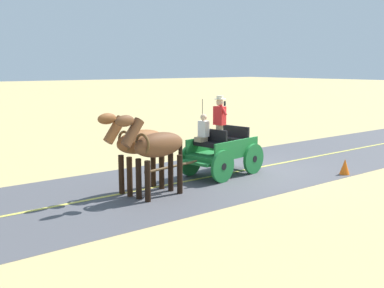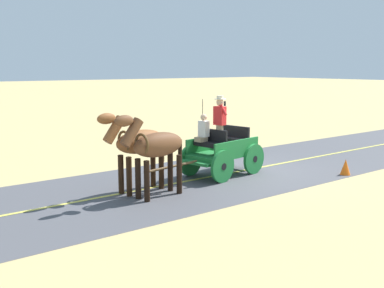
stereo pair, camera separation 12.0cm
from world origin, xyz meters
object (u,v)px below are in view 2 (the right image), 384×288
at_px(horse_drawn_carriage, 221,149).
at_px(horse_near_side, 155,147).
at_px(horse_off_side, 138,144).
at_px(traffic_cone, 345,167).

distance_m(horse_drawn_carriage, horse_near_side, 3.09).
bearing_deg(horse_drawn_carriage, horse_off_side, 92.28).
xyz_separation_m(horse_drawn_carriage, horse_off_side, (-0.12, 3.05, 0.51)).
distance_m(horse_drawn_carriage, traffic_cone, 3.96).
bearing_deg(horse_near_side, horse_drawn_carriage, -74.45).
xyz_separation_m(horse_off_side, traffic_cone, (-2.23, -6.18, -1.07)).
bearing_deg(horse_drawn_carriage, traffic_cone, -126.83).
relative_size(horse_drawn_carriage, horse_near_side, 2.04).
height_order(horse_off_side, traffic_cone, horse_off_side).
height_order(horse_drawn_carriage, horse_near_side, horse_drawn_carriage).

